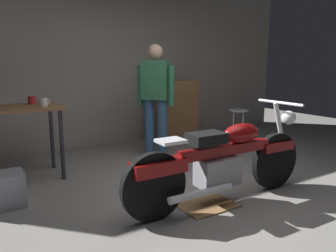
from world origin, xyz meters
name	(u,v)px	position (x,y,z in m)	size (l,w,h in m)	color
ground_plane	(200,196)	(0.00, 0.00, 0.00)	(12.00, 12.00, 0.00)	gray
back_wall	(102,54)	(0.00, 2.80, 1.55)	(8.00, 0.12, 3.10)	gray
workbench	(3,117)	(-1.70, 1.57, 0.79)	(1.30, 0.64, 0.90)	brown
motorcycle	(223,160)	(0.09, -0.24, 0.45)	(2.19, 0.60, 1.00)	black
person_standing	(156,96)	(0.34, 1.55, 0.93)	(0.42, 0.45, 1.67)	#365A87
shop_stool	(238,118)	(1.80, 1.33, 0.50)	(0.32, 0.32, 0.64)	#B2B2B7
wooden_dresser	(174,111)	(1.14, 2.30, 0.55)	(0.80, 0.47, 1.10)	brown
drip_tray	(207,205)	(-0.10, -0.24, 0.01)	(0.56, 0.40, 0.01)	olive
storage_bin	(0,191)	(-1.85, 0.82, 0.17)	(0.44, 0.32, 0.34)	gray
mug_white_ceramic	(44,102)	(-1.26, 1.41, 0.95)	(0.12, 0.09, 0.10)	white
mug_red_diner	(32,100)	(-1.35, 1.71, 0.95)	(0.12, 0.08, 0.10)	red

